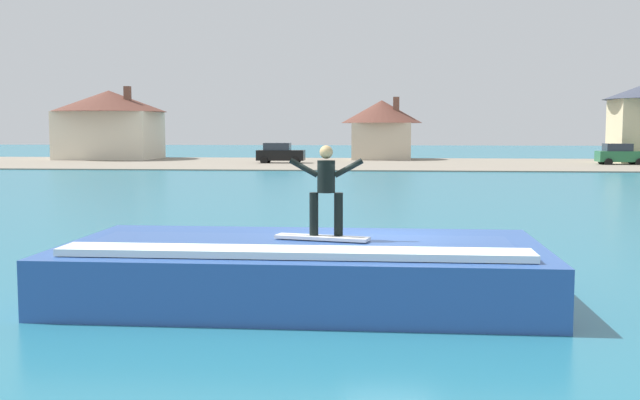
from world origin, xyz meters
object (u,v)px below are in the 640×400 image
at_px(house_small_cottage, 382,126).
at_px(wave_crest, 303,269).
at_px(surfer, 326,185).
at_px(car_far_shore, 620,154).
at_px(surfboard, 322,238).
at_px(house_with_chimney, 109,120).
at_px(car_near_shore, 280,153).

bearing_deg(house_small_cottage, wave_crest, -90.65).
bearing_deg(surfer, car_far_shore, 69.16).
relative_size(surfboard, house_with_chimney, 0.15).
bearing_deg(car_near_shore, surfboard, -81.08).
distance_m(surfboard, surfer, 0.94).
relative_size(wave_crest, house_with_chimney, 0.77).
height_order(wave_crest, house_with_chimney, house_with_chimney).
xyz_separation_m(car_near_shore, house_with_chimney, (-18.18, 7.44, 3.03)).
xyz_separation_m(house_with_chimney, house_small_cottage, (27.00, 1.85, -0.61)).
distance_m(surfer, house_with_chimney, 67.03).
distance_m(wave_crest, house_with_chimney, 66.68).
bearing_deg(house_small_cottage, surfboard, -90.30).
height_order(surfer, house_small_cottage, house_small_cottage).
height_order(car_far_shore, house_small_cottage, house_small_cottage).
xyz_separation_m(surfboard, car_far_shore, (20.56, 53.91, -0.23)).
xyz_separation_m(car_near_shore, car_far_shore, (29.05, -0.16, 0.00)).
relative_size(house_with_chimney, house_small_cottage, 1.42).
height_order(car_far_shore, house_with_chimney, house_with_chimney).
bearing_deg(surfer, surfboard, -131.42).
xyz_separation_m(wave_crest, car_near_shore, (-8.11, 53.75, 0.40)).
relative_size(wave_crest, surfer, 5.39).
xyz_separation_m(wave_crest, surfer, (0.45, -0.25, 1.57)).
bearing_deg(surfboard, house_small_cottage, 89.70).
bearing_deg(surfboard, car_near_shore, 98.92).
relative_size(surfer, house_with_chimney, 0.14).
relative_size(surfer, car_near_shore, 0.39).
bearing_deg(surfer, wave_crest, 150.62).
distance_m(car_near_shore, house_with_chimney, 19.88).
height_order(surfboard, car_near_shore, car_near_shore).
height_order(surfer, car_far_shore, surfer).
distance_m(wave_crest, surfboard, 0.81).
bearing_deg(wave_crest, surfer, -29.38).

